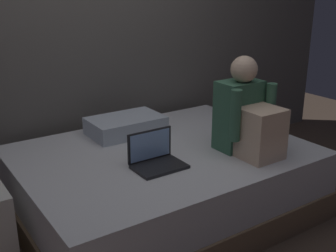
% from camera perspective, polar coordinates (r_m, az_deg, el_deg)
% --- Properties ---
extents(ground_plane, '(8.00, 8.00, 0.00)m').
position_cam_1_polar(ground_plane, '(2.86, -0.64, -15.23)').
color(ground_plane, '#47382D').
extents(wall_back, '(5.60, 0.10, 2.70)m').
position_cam_1_polar(wall_back, '(3.45, -12.16, 14.23)').
color(wall_back, '#605B56').
rests_on(wall_back, ground_plane).
extents(bed, '(2.00, 1.50, 0.49)m').
position_cam_1_polar(bed, '(3.05, -0.63, -7.61)').
color(bed, '#7A6047').
rests_on(bed, ground_plane).
extents(person_sitting, '(0.39, 0.44, 0.66)m').
position_cam_1_polar(person_sitting, '(2.88, 10.73, 1.21)').
color(person_sitting, '#38664C').
rests_on(person_sitting, bed).
extents(laptop, '(0.32, 0.23, 0.22)m').
position_cam_1_polar(laptop, '(2.67, -1.70, -4.32)').
color(laptop, black).
rests_on(laptop, bed).
extents(pillow, '(0.56, 0.36, 0.13)m').
position_cam_1_polar(pillow, '(3.26, -5.73, 0.11)').
color(pillow, silver).
rests_on(pillow, bed).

